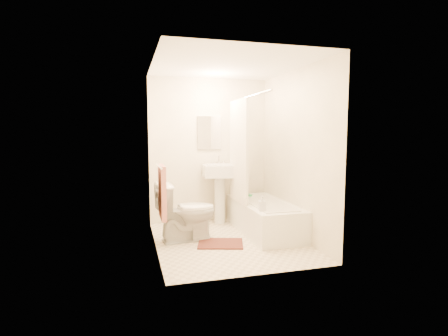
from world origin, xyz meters
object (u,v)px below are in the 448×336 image
object	(u,v)px
bath_mat	(221,244)
soap_bottle	(262,203)
toilet	(186,212)
bathtub	(264,217)
sink	(220,192)

from	to	relation	value
bath_mat	soap_bottle	xyz separation A→B (m)	(0.55, -0.11, 0.54)
toilet	bath_mat	world-z (taller)	toilet
bathtub	bath_mat	distance (m)	0.92
bathtub	soap_bottle	xyz separation A→B (m)	(-0.24, -0.52, 0.33)
bath_mat	bathtub	bearing A→B (deg)	27.19
sink	bathtub	distance (m)	0.89
toilet	soap_bottle	xyz separation A→B (m)	(0.96, -0.42, 0.15)
sink	soap_bottle	distance (m)	1.20
bathtub	soap_bottle	bearing A→B (deg)	-114.81
soap_bottle	bath_mat	bearing A→B (deg)	168.62
toilet	bathtub	xyz separation A→B (m)	(1.20, 0.10, -0.18)
toilet	soap_bottle	distance (m)	1.06
sink	bathtub	world-z (taller)	sink
toilet	soap_bottle	world-z (taller)	toilet
sink	bath_mat	size ratio (longest dim) A/B	1.78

